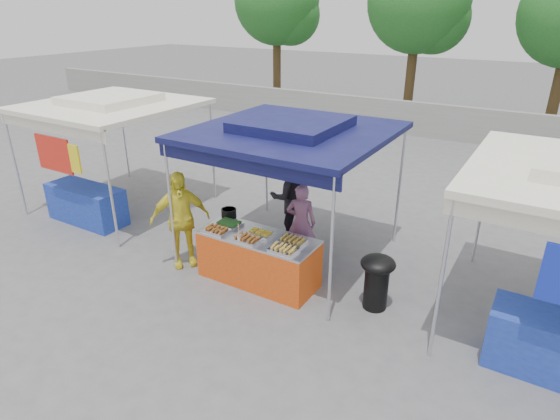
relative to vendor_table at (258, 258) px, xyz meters
The scene contains 22 objects.
ground_plane 0.44m from the vendor_table, 90.00° to the left, with size 80.00×80.00×0.00m, color #5F5F61.
back_wall 11.10m from the vendor_table, 90.00° to the left, with size 40.00×0.25×1.20m, color gray.
main_canopy 2.22m from the vendor_table, 90.00° to the left, with size 3.20×3.20×2.57m.
neighbor_stall_left 4.70m from the vendor_table, behind, with size 3.20×3.20×2.57m.
tree_0 15.92m from the vendor_table, 119.77° to the left, with size 3.73×3.71×6.38m.
tree_1 13.40m from the vendor_table, 95.68° to the left, with size 3.70×3.68×6.32m.
vendor_table is the anchor object (origin of this frame).
food_tray_fl 0.84m from the vendor_table, 160.17° to the right, with size 0.42×0.30×0.07m.
food_tray_fm 0.52m from the vendor_table, 100.91° to the right, with size 0.42×0.30×0.07m.
food_tray_fr 0.81m from the vendor_table, 20.90° to the right, with size 0.42×0.30×0.07m.
food_tray_bl 0.79m from the vendor_table, behind, with size 0.42×0.30×0.07m.
food_tray_bm 0.46m from the vendor_table, 74.36° to the left, with size 0.42×0.30×0.07m.
food_tray_br 0.76m from the vendor_table, ahead, with size 0.42×0.30×0.07m.
cooking_pot 1.05m from the vendor_table, 157.49° to the left, with size 0.27×0.27×0.16m, color black.
skewer_cup 0.59m from the vendor_table, 115.73° to the right, with size 0.09×0.09×0.11m, color silver.
wok_burner 1.99m from the vendor_table, ahead, with size 0.53×0.53×0.89m.
crate_left 0.75m from the vendor_table, 133.17° to the left, with size 0.51×0.36×0.30m, color #152AAB.
crate_right 0.85m from the vendor_table, 56.72° to the left, with size 0.49×0.34×0.29m, color #152AAB.
crate_stacked 0.80m from the vendor_table, 56.72° to the left, with size 0.46×0.32×0.28m, color #152AAB.
vendor_woman 1.09m from the vendor_table, 76.26° to the left, with size 0.54×0.35×1.47m, color #915C80.
helper_man 1.77m from the vendor_table, 101.16° to the left, with size 0.85×0.66×1.75m, color black.
customer_person 1.57m from the vendor_table, behind, with size 1.03×0.43×1.76m, color yellow.
Camera 1 is at (3.85, -5.77, 4.30)m, focal length 30.00 mm.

